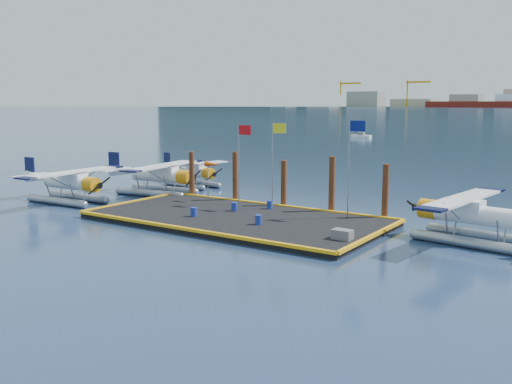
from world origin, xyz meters
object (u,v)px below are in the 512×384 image
piling_1 (235,178)px  piling_3 (332,186)px  seaplane_d (469,217)px  flagpole_blue (352,154)px  piling_2 (284,185)px  piling_4 (385,193)px  flagpole_yellow (275,152)px  piling_0 (192,176)px  flagpole_red (241,152)px  seaplane_b (160,177)px  drum_0 (234,207)px  seaplane_c (194,173)px  drum_5 (270,205)px  crate (342,234)px  drum_1 (258,220)px  drum_3 (194,212)px  windsock (212,165)px  seaplane_a (70,185)px

piling_1 → piling_3: size_ratio=0.98×
seaplane_d → flagpole_blue: 8.63m
piling_2 → piling_4: size_ratio=0.95×
piling_3 → seaplane_d: bearing=-14.9°
flagpole_yellow → piling_0: size_ratio=1.55×
piling_4 → flagpole_red: bearing=-171.6°
seaplane_b → drum_0: bearing=62.2°
seaplane_c → seaplane_d: 28.69m
seaplane_d → flagpole_red: bearing=93.6°
drum_5 → crate: bearing=-33.4°
seaplane_c → drum_1: seaplane_c is taller
seaplane_d → flagpole_blue: bearing=89.5°
flagpole_yellow → piling_1: (-4.70, 1.60, -2.41)m
seaplane_c → drum_1: 19.89m
seaplane_d → piling_4: (-6.15, 2.69, 0.47)m
seaplane_b → piling_0: 3.66m
seaplane_c → piling_4: size_ratio=2.16×
crate → piling_4: 7.57m
seaplane_c → piling_1: bearing=69.3°
drum_5 → crate: drum_5 is taller
seaplane_b → drum_3: bearing=46.2°
drum_5 → flagpole_red: size_ratio=0.10×
windsock → piling_0: size_ratio=0.78×
seaplane_c → flagpole_blue: (19.55, -7.08, 3.35)m
drum_1 → flagpole_yellow: size_ratio=0.10×
drum_1 → drum_3: size_ratio=0.99×
drum_0 → flagpole_yellow: (1.89, 2.40, 3.80)m
piling_0 → piling_2: bearing=0.0°
seaplane_d → piling_0: piling_0 is taller
piling_2 → seaplane_b: bearing=179.9°
seaplane_d → piling_2: 14.41m
drum_3 → flagpole_yellow: size_ratio=0.10×
drum_5 → flagpole_yellow: size_ratio=0.10×
drum_5 → piling_0: (-8.94, 1.87, 1.30)m
drum_5 → piling_0: size_ratio=0.15×
crate → piling_4: bearing=93.0°
drum_3 → piling_2: (2.83, 7.13, 1.19)m
drum_0 → flagpole_blue: flagpole_blue is taller
drum_0 → flagpole_red: bearing=114.7°
piling_4 → piling_3: bearing=180.0°
drum_0 → windsock: bearing=148.0°
drum_3 → flagpole_red: 6.65m
piling_1 → piling_2: piling_1 is taller
drum_1 → piling_4: size_ratio=0.15×
seaplane_a → seaplane_b: seaplane_b is taller
flagpole_red → piling_1: flagpole_red is taller
drum_0 → piling_0: (-7.31, 4.00, 1.29)m
piling_0 → piling_4: same height
piling_3 → flagpole_red: bearing=-166.7°
seaplane_c → crate: (21.75, -12.92, -0.65)m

